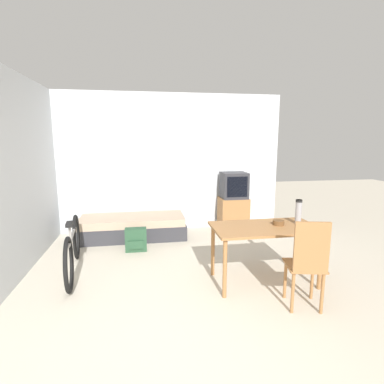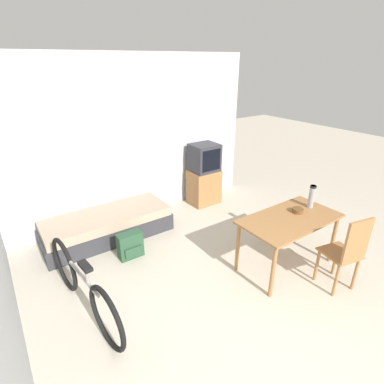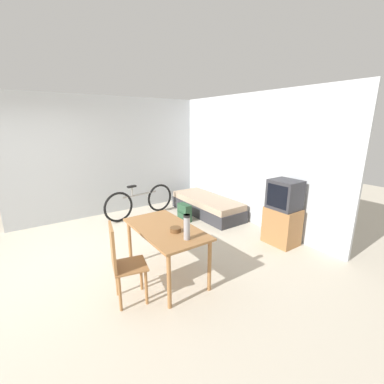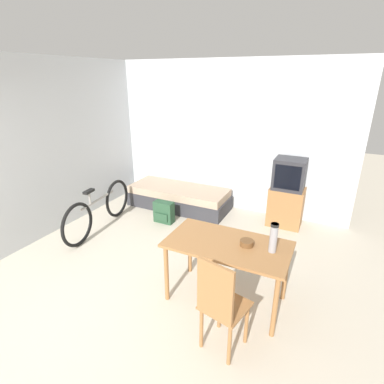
{
  "view_description": "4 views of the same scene",
  "coord_description": "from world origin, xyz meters",
  "px_view_note": "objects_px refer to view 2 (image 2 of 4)",
  "views": [
    {
      "loc": [
        -0.35,
        -1.98,
        1.82
      ],
      "look_at": [
        0.34,
        2.14,
        1.08
      ],
      "focal_mm": 28.0,
      "sensor_mm": 36.0,
      "label": 1
    },
    {
      "loc": [
        -1.78,
        -0.6,
        2.59
      ],
      "look_at": [
        0.16,
        2.21,
        1.06
      ],
      "focal_mm": 28.0,
      "sensor_mm": 36.0,
      "label": 2
    },
    {
      "loc": [
        4.02,
        -0.11,
        2.12
      ],
      "look_at": [
        0.49,
        2.33,
        0.96
      ],
      "focal_mm": 24.0,
      "sensor_mm": 36.0,
      "label": 3
    },
    {
      "loc": [
        2.02,
        -1.24,
        2.42
      ],
      "look_at": [
        0.38,
        2.14,
        0.95
      ],
      "focal_mm": 28.0,
      "sensor_mm": 36.0,
      "label": 4
    }
  ],
  "objects_px": {
    "dining_table": "(289,224)",
    "bicycle": "(83,288)",
    "daybed": "(108,226)",
    "mate_bowl": "(298,210)",
    "wooden_chair": "(347,251)",
    "thermos_flask": "(312,196)",
    "backpack": "(130,245)",
    "tv": "(204,175)"
  },
  "relations": [
    {
      "from": "dining_table",
      "to": "bicycle",
      "type": "height_order",
      "value": "bicycle"
    },
    {
      "from": "daybed",
      "to": "bicycle",
      "type": "distance_m",
      "value": 1.57
    },
    {
      "from": "mate_bowl",
      "to": "wooden_chair",
      "type": "bearing_deg",
      "value": -90.93
    },
    {
      "from": "dining_table",
      "to": "thermos_flask",
      "type": "height_order",
      "value": "thermos_flask"
    },
    {
      "from": "daybed",
      "to": "wooden_chair",
      "type": "relative_size",
      "value": 1.93
    },
    {
      "from": "mate_bowl",
      "to": "backpack",
      "type": "distance_m",
      "value": 2.33
    },
    {
      "from": "thermos_flask",
      "to": "daybed",
      "type": "bearing_deg",
      "value": 137.2
    },
    {
      "from": "tv",
      "to": "wooden_chair",
      "type": "bearing_deg",
      "value": -91.82
    },
    {
      "from": "tv",
      "to": "dining_table",
      "type": "height_order",
      "value": "tv"
    },
    {
      "from": "tv",
      "to": "dining_table",
      "type": "xyz_separation_m",
      "value": [
        -0.27,
        -2.2,
        0.08
      ]
    },
    {
      "from": "wooden_chair",
      "to": "dining_table",
      "type": "bearing_deg",
      "value": 104.8
    },
    {
      "from": "daybed",
      "to": "tv",
      "type": "distance_m",
      "value": 2.02
    },
    {
      "from": "daybed",
      "to": "tv",
      "type": "relative_size",
      "value": 1.66
    },
    {
      "from": "dining_table",
      "to": "thermos_flask",
      "type": "distance_m",
      "value": 0.53
    },
    {
      "from": "tv",
      "to": "bicycle",
      "type": "distance_m",
      "value": 3.14
    },
    {
      "from": "bicycle",
      "to": "wooden_chair",
      "type": "bearing_deg",
      "value": -27.54
    },
    {
      "from": "tv",
      "to": "thermos_flask",
      "type": "height_order",
      "value": "tv"
    },
    {
      "from": "thermos_flask",
      "to": "backpack",
      "type": "height_order",
      "value": "thermos_flask"
    },
    {
      "from": "dining_table",
      "to": "mate_bowl",
      "type": "distance_m",
      "value": 0.23
    },
    {
      "from": "daybed",
      "to": "bicycle",
      "type": "relative_size",
      "value": 1.11
    },
    {
      "from": "wooden_chair",
      "to": "mate_bowl",
      "type": "relative_size",
      "value": 7.0
    },
    {
      "from": "tv",
      "to": "mate_bowl",
      "type": "distance_m",
      "value": 2.17
    },
    {
      "from": "dining_table",
      "to": "backpack",
      "type": "relative_size",
      "value": 3.45
    },
    {
      "from": "bicycle",
      "to": "thermos_flask",
      "type": "height_order",
      "value": "thermos_flask"
    },
    {
      "from": "dining_table",
      "to": "backpack",
      "type": "distance_m",
      "value": 2.18
    },
    {
      "from": "wooden_chair",
      "to": "mate_bowl",
      "type": "bearing_deg",
      "value": 89.07
    },
    {
      "from": "tv",
      "to": "mate_bowl",
      "type": "xyz_separation_m",
      "value": [
        -0.08,
        -2.16,
        0.2
      ]
    },
    {
      "from": "dining_table",
      "to": "bicycle",
      "type": "xyz_separation_m",
      "value": [
        -2.47,
        0.69,
        -0.3
      ]
    },
    {
      "from": "wooden_chair",
      "to": "bicycle",
      "type": "height_order",
      "value": "wooden_chair"
    },
    {
      "from": "thermos_flask",
      "to": "backpack",
      "type": "relative_size",
      "value": 0.83
    },
    {
      "from": "thermos_flask",
      "to": "backpack",
      "type": "xyz_separation_m",
      "value": [
        -2.1,
        1.32,
        -0.72
      ]
    },
    {
      "from": "daybed",
      "to": "bicycle",
      "type": "bearing_deg",
      "value": -119.09
    },
    {
      "from": "tv",
      "to": "wooden_chair",
      "type": "relative_size",
      "value": 1.16
    },
    {
      "from": "daybed",
      "to": "dining_table",
      "type": "bearing_deg",
      "value": -50.24
    },
    {
      "from": "thermos_flask",
      "to": "mate_bowl",
      "type": "relative_size",
      "value": 2.21
    },
    {
      "from": "daybed",
      "to": "thermos_flask",
      "type": "xyz_separation_m",
      "value": [
        2.17,
        -2.01,
        0.71
      ]
    },
    {
      "from": "backpack",
      "to": "dining_table",
      "type": "bearing_deg",
      "value": -39.83
    },
    {
      "from": "daybed",
      "to": "backpack",
      "type": "relative_size",
      "value": 5.08
    },
    {
      "from": "tv",
      "to": "mate_bowl",
      "type": "relative_size",
      "value": 8.14
    },
    {
      "from": "bicycle",
      "to": "backpack",
      "type": "xyz_separation_m",
      "value": [
        0.83,
        0.68,
        -0.16
      ]
    },
    {
      "from": "daybed",
      "to": "bicycle",
      "type": "height_order",
      "value": "bicycle"
    },
    {
      "from": "daybed",
      "to": "bicycle",
      "type": "xyz_separation_m",
      "value": [
        -0.76,
        -1.36,
        0.15
      ]
    }
  ]
}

